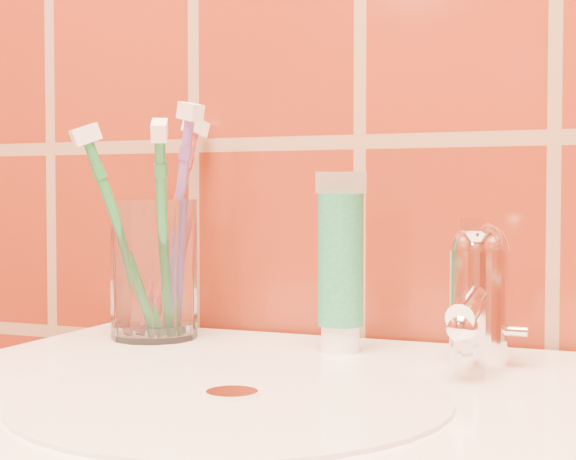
% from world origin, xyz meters
% --- Properties ---
extents(glass_tumbler, '(0.09, 0.09, 0.14)m').
position_xyz_m(glass_tumbler, '(-0.18, 1.11, 0.92)').
color(glass_tumbler, white).
rests_on(glass_tumbler, pedestal_sink).
extents(toothpaste_tube, '(0.04, 0.04, 0.16)m').
position_xyz_m(toothpaste_tube, '(0.01, 1.11, 0.93)').
color(toothpaste_tube, white).
rests_on(toothpaste_tube, pedestal_sink).
extents(faucet, '(0.05, 0.11, 0.12)m').
position_xyz_m(faucet, '(0.14, 1.09, 0.91)').
color(faucet, white).
rests_on(faucet, pedestal_sink).
extents(toothbrush_0, '(0.11, 0.10, 0.24)m').
position_xyz_m(toothbrush_0, '(-0.16, 1.12, 0.96)').
color(toothbrush_0, '#73489B').
rests_on(toothbrush_0, glass_tumbler).
extents(toothbrush_1, '(0.12, 0.17, 0.23)m').
position_xyz_m(toothbrush_1, '(-0.16, 1.09, 0.95)').
color(toothbrush_1, '#207A37').
rests_on(toothbrush_1, glass_tumbler).
extents(toothbrush_2, '(0.15, 0.15, 0.22)m').
position_xyz_m(toothbrush_2, '(-0.20, 1.08, 0.95)').
color(toothbrush_2, '#207936').
rests_on(toothbrush_2, glass_tumbler).
extents(toothbrush_3, '(0.10, 0.15, 0.24)m').
position_xyz_m(toothbrush_3, '(-0.18, 1.15, 0.96)').
color(toothbrush_3, red).
rests_on(toothbrush_3, glass_tumbler).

